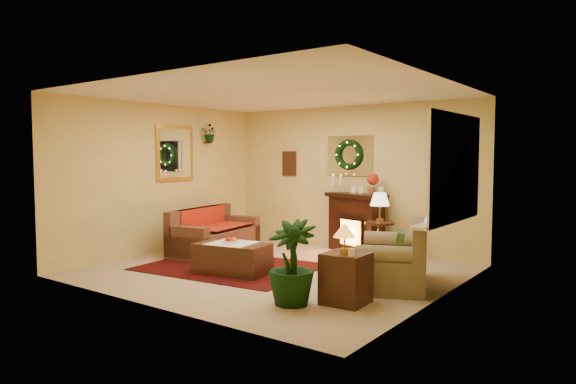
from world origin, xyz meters
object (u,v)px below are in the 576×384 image
Objects in this scene: sofa at (215,228)px; end_table_square at (346,280)px; loveseat at (392,253)px; side_table_round at (379,241)px; fireplace at (356,221)px; coffee_table at (232,259)px.

sofa is 3.11× the size of end_table_square.
end_table_square is at bearing -115.59° from loveseat.
side_table_round is at bearing 107.73° from end_table_square.
fireplace reaches higher than loveseat.
sofa is at bearing -157.79° from side_table_round.
end_table_square is (0.78, -2.45, -0.05)m from side_table_round.
loveseat is 1.36× the size of coffee_table.
loveseat is at bearing 87.24° from end_table_square.
side_table_round is (-0.84, 1.33, -0.09)m from loveseat.
fireplace is at bearing 66.45° from coffee_table.
side_table_round is at bearing 99.44° from loveseat.
loveseat is 1.57m from side_table_round.
loveseat is (1.51, -1.75, -0.13)m from fireplace.
coffee_table is (1.36, -1.05, -0.22)m from sofa.
fireplace is at bearing 147.49° from side_table_round.
end_table_square is at bearing -19.05° from coffee_table.
sofa is 1.73× the size of coffee_table.
coffee_table is (-2.12, -0.80, -0.21)m from loveseat.
end_table_square is at bearing -32.11° from sofa.
sofa is 3.70m from end_table_square.
sofa is at bearing 153.08° from loveseat.
loveseat is at bearing 10.58° from coffee_table.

